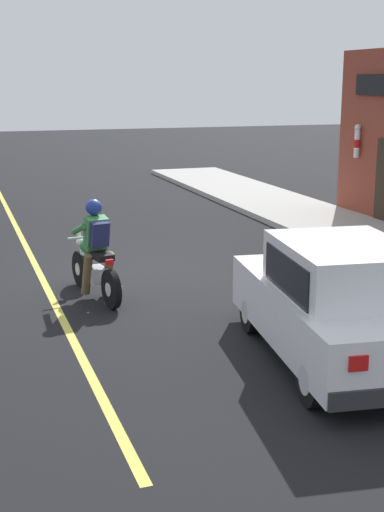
# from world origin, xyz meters

# --- Properties ---
(ground_plane) EXTENTS (80.00, 80.00, 0.00)m
(ground_plane) POSITION_xyz_m (0.00, 0.00, 0.00)
(ground_plane) COLOR black
(sidewalk_curb) EXTENTS (2.60, 22.00, 0.14)m
(sidewalk_curb) POSITION_xyz_m (5.39, 3.00, 0.07)
(sidewalk_curb) COLOR #ADAAA3
(sidewalk_curb) RESTS_ON ground
(lane_stripe) EXTENTS (0.12, 19.80, 0.01)m
(lane_stripe) POSITION_xyz_m (-1.80, 3.00, 0.00)
(lane_stripe) COLOR #D1C64C
(lane_stripe) RESTS_ON ground
(motorcycle_with_rider) EXTENTS (0.68, 2.01, 1.62)m
(motorcycle_with_rider) POSITION_xyz_m (-1.10, -1.20, 0.68)
(motorcycle_with_rider) COLOR black
(motorcycle_with_rider) RESTS_ON ground
(car_hatchback) EXTENTS (2.11, 3.96, 1.57)m
(car_hatchback) POSITION_xyz_m (1.18, -4.89, 0.77)
(car_hatchback) COLOR black
(car_hatchback) RESTS_ON ground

